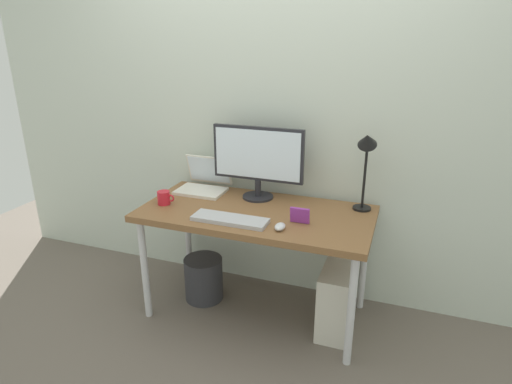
# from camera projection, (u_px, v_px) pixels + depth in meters

# --- Properties ---
(ground_plane) EXTENTS (6.00, 6.00, 0.00)m
(ground_plane) POSITION_uv_depth(u_px,v_px,m) (256.00, 311.00, 2.86)
(ground_plane) COLOR #665B51
(back_wall) EXTENTS (4.40, 0.04, 2.60)m
(back_wall) POSITION_uv_depth(u_px,v_px,m) (277.00, 104.00, 2.77)
(back_wall) COLOR silver
(back_wall) RESTS_ON ground_plane
(desk) EXTENTS (1.40, 0.68, 0.72)m
(desk) POSITION_uv_depth(u_px,v_px,m) (256.00, 220.00, 2.64)
(desk) COLOR brown
(desk) RESTS_ON ground_plane
(monitor) EXTENTS (0.60, 0.20, 0.47)m
(monitor) POSITION_uv_depth(u_px,v_px,m) (258.00, 158.00, 2.73)
(monitor) COLOR #232328
(monitor) RESTS_ON desk
(laptop) EXTENTS (0.32, 0.29, 0.22)m
(laptop) POSITION_uv_depth(u_px,v_px,m) (204.00, 182.00, 2.95)
(laptop) COLOR silver
(laptop) RESTS_ON desk
(desk_lamp) EXTENTS (0.11, 0.16, 0.51)m
(desk_lamp) POSITION_uv_depth(u_px,v_px,m) (366.00, 153.00, 2.48)
(desk_lamp) COLOR black
(desk_lamp) RESTS_ON desk
(keyboard) EXTENTS (0.44, 0.14, 0.02)m
(keyboard) POSITION_uv_depth(u_px,v_px,m) (230.00, 219.00, 2.46)
(keyboard) COLOR #B2B2B7
(keyboard) RESTS_ON desk
(mouse) EXTENTS (0.06, 0.09, 0.03)m
(mouse) POSITION_uv_depth(u_px,v_px,m) (280.00, 227.00, 2.36)
(mouse) COLOR silver
(mouse) RESTS_ON desk
(coffee_mug) EXTENTS (0.11, 0.08, 0.08)m
(coffee_mug) POSITION_uv_depth(u_px,v_px,m) (164.00, 198.00, 2.70)
(coffee_mug) COLOR red
(coffee_mug) RESTS_ON desk
(photo_frame) EXTENTS (0.11, 0.03, 0.09)m
(photo_frame) POSITION_uv_depth(u_px,v_px,m) (300.00, 215.00, 2.42)
(photo_frame) COLOR purple
(photo_frame) RESTS_ON desk
(computer_tower) EXTENTS (0.18, 0.36, 0.42)m
(computer_tower) POSITION_uv_depth(u_px,v_px,m) (336.00, 300.00, 2.62)
(computer_tower) COLOR silver
(computer_tower) RESTS_ON ground_plane
(wastebasket) EXTENTS (0.26, 0.26, 0.30)m
(wastebasket) POSITION_uv_depth(u_px,v_px,m) (204.00, 278.00, 2.96)
(wastebasket) COLOR #333338
(wastebasket) RESTS_ON ground_plane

